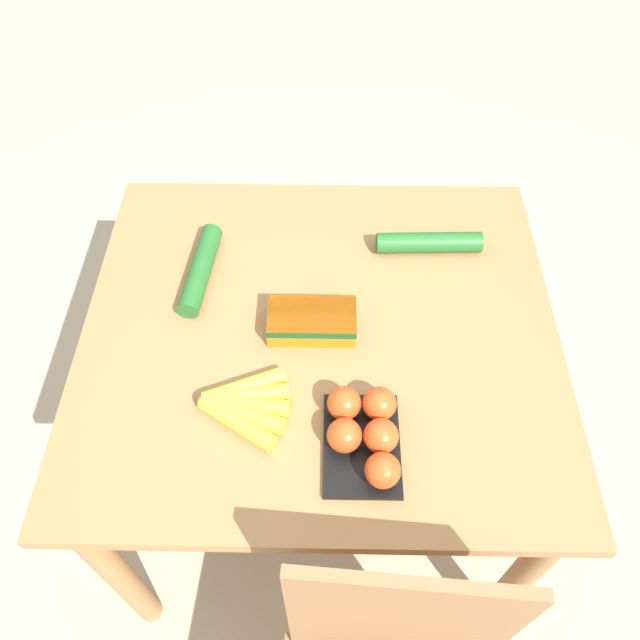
% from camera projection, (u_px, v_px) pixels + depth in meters
% --- Properties ---
extents(ground_plane, '(12.00, 12.00, 0.00)m').
position_uv_depth(ground_plane, '(320.00, 472.00, 1.98)').
color(ground_plane, '#B7A88E').
extents(dining_table, '(1.04, 0.95, 0.77)m').
position_uv_depth(dining_table, '(320.00, 358.00, 1.46)').
color(dining_table, '#9E7044').
rests_on(dining_table, ground_plane).
extents(banana_bunch, '(0.19, 0.19, 0.03)m').
position_uv_depth(banana_bunch, '(242.00, 404.00, 1.23)').
color(banana_bunch, brown).
rests_on(banana_bunch, dining_table).
extents(tomato_pack, '(0.15, 0.22, 0.08)m').
position_uv_depth(tomato_pack, '(365.00, 432.00, 1.17)').
color(tomato_pack, black).
rests_on(tomato_pack, dining_table).
extents(carrot_bag, '(0.19, 0.11, 0.05)m').
position_uv_depth(carrot_bag, '(312.00, 319.00, 1.34)').
color(carrot_bag, orange).
rests_on(carrot_bag, dining_table).
extents(cucumber_near, '(0.25, 0.06, 0.05)m').
position_uv_depth(cucumber_near, '(429.00, 243.00, 1.49)').
color(cucumber_near, '#236028').
rests_on(cucumber_near, dining_table).
extents(cucumber_far, '(0.07, 0.25, 0.05)m').
position_uv_depth(cucumber_far, '(201.00, 269.00, 1.44)').
color(cucumber_far, '#236028').
rests_on(cucumber_far, dining_table).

